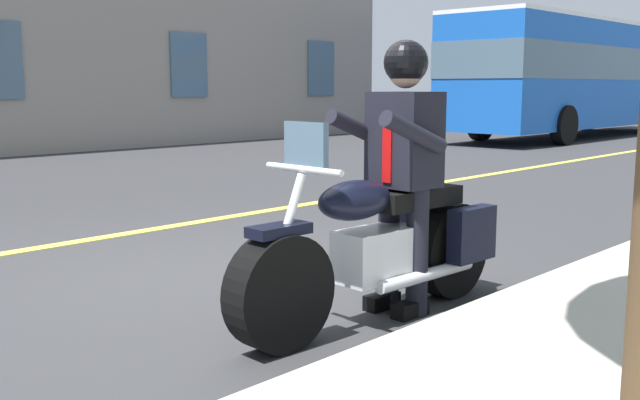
% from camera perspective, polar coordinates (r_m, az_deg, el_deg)
% --- Properties ---
extents(ground_plane, '(80.00, 80.00, 0.00)m').
position_cam_1_polar(ground_plane, '(5.63, -8.61, -6.23)').
color(ground_plane, '#333335').
extents(lane_center_stripe, '(60.00, 0.16, 0.01)m').
position_cam_1_polar(lane_center_stripe, '(7.28, -18.31, -3.11)').
color(lane_center_stripe, '#E5DB4C').
rests_on(lane_center_stripe, ground_plane).
extents(motorcycle_main, '(2.22, 0.65, 1.26)m').
position_cam_1_polar(motorcycle_main, '(4.61, 4.86, -3.72)').
color(motorcycle_main, black).
rests_on(motorcycle_main, ground_plane).
extents(rider_main, '(0.64, 0.56, 1.74)m').
position_cam_1_polar(rider_main, '(4.67, 6.47, 3.66)').
color(rider_main, black).
rests_on(rider_main, ground_plane).
extents(bus_near, '(11.05, 2.70, 3.30)m').
position_cam_1_polar(bus_near, '(22.86, 19.40, 9.37)').
color(bus_near, blue).
rests_on(bus_near, ground_plane).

